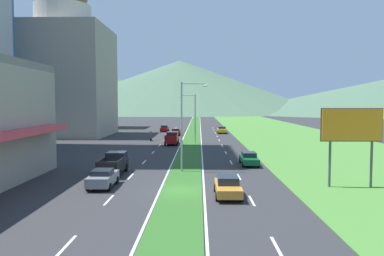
# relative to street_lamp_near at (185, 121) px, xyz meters

# --- Properties ---
(ground_plane) EXTENTS (600.00, 600.00, 0.00)m
(ground_plane) POSITION_rel_street_lamp_near_xyz_m (0.10, -8.29, -5.17)
(ground_plane) COLOR #2D2D30
(grass_median) EXTENTS (3.20, 240.00, 0.06)m
(grass_median) POSITION_rel_street_lamp_near_xyz_m (0.10, 51.71, -5.14)
(grass_median) COLOR #2D6023
(grass_median) RESTS_ON ground_plane
(grass_verge_right) EXTENTS (24.00, 240.00, 0.06)m
(grass_verge_right) POSITION_rel_street_lamp_near_xyz_m (20.70, 51.71, -5.14)
(grass_verge_right) COLOR #477F33
(grass_verge_right) RESTS_ON ground_plane
(lane_dash_left_1) EXTENTS (0.16, 2.80, 0.01)m
(lane_dash_left_1) POSITION_rel_street_lamp_near_xyz_m (-5.00, -19.71, -5.17)
(lane_dash_left_1) COLOR silver
(lane_dash_left_1) RESTS_ON ground_plane
(lane_dash_left_2) EXTENTS (0.16, 2.80, 0.01)m
(lane_dash_left_2) POSITION_rel_street_lamp_near_xyz_m (-5.00, -11.13, -5.17)
(lane_dash_left_2) COLOR silver
(lane_dash_left_2) RESTS_ON ground_plane
(lane_dash_left_3) EXTENTS (0.16, 2.80, 0.01)m
(lane_dash_left_3) POSITION_rel_street_lamp_near_xyz_m (-5.00, -2.55, -5.17)
(lane_dash_left_3) COLOR silver
(lane_dash_left_3) RESTS_ON ground_plane
(lane_dash_left_4) EXTENTS (0.16, 2.80, 0.01)m
(lane_dash_left_4) POSITION_rel_street_lamp_near_xyz_m (-5.00, 6.03, -5.17)
(lane_dash_left_4) COLOR silver
(lane_dash_left_4) RESTS_ON ground_plane
(lane_dash_left_5) EXTENTS (0.16, 2.80, 0.01)m
(lane_dash_left_5) POSITION_rel_street_lamp_near_xyz_m (-5.00, 14.61, -5.17)
(lane_dash_left_5) COLOR silver
(lane_dash_left_5) RESTS_ON ground_plane
(lane_dash_left_6) EXTENTS (0.16, 2.80, 0.01)m
(lane_dash_left_6) POSITION_rel_street_lamp_near_xyz_m (-5.00, 23.19, -5.17)
(lane_dash_left_6) COLOR silver
(lane_dash_left_6) RESTS_ON ground_plane
(lane_dash_left_7) EXTENTS (0.16, 2.80, 0.01)m
(lane_dash_left_7) POSITION_rel_street_lamp_near_xyz_m (-5.00, 31.77, -5.17)
(lane_dash_left_7) COLOR silver
(lane_dash_left_7) RESTS_ON ground_plane
(lane_dash_left_8) EXTENTS (0.16, 2.80, 0.01)m
(lane_dash_left_8) POSITION_rel_street_lamp_near_xyz_m (-5.00, 40.35, -5.17)
(lane_dash_left_8) COLOR silver
(lane_dash_left_8) RESTS_ON ground_plane
(lane_dash_left_9) EXTENTS (0.16, 2.80, 0.01)m
(lane_dash_left_9) POSITION_rel_street_lamp_near_xyz_m (-5.00, 48.93, -5.17)
(lane_dash_left_9) COLOR silver
(lane_dash_left_9) RESTS_ON ground_plane
(lane_dash_left_10) EXTENTS (0.16, 2.80, 0.01)m
(lane_dash_left_10) POSITION_rel_street_lamp_near_xyz_m (-5.00, 57.51, -5.17)
(lane_dash_left_10) COLOR silver
(lane_dash_left_10) RESTS_ON ground_plane
(lane_dash_left_11) EXTENTS (0.16, 2.80, 0.01)m
(lane_dash_left_11) POSITION_rel_street_lamp_near_xyz_m (-5.00, 66.09, -5.17)
(lane_dash_left_11) COLOR silver
(lane_dash_left_11) RESTS_ON ground_plane
(lane_dash_right_1) EXTENTS (0.16, 2.80, 0.01)m
(lane_dash_right_1) POSITION_rel_street_lamp_near_xyz_m (5.20, -19.71, -5.17)
(lane_dash_right_1) COLOR silver
(lane_dash_right_1) RESTS_ON ground_plane
(lane_dash_right_2) EXTENTS (0.16, 2.80, 0.01)m
(lane_dash_right_2) POSITION_rel_street_lamp_near_xyz_m (5.20, -11.13, -5.17)
(lane_dash_right_2) COLOR silver
(lane_dash_right_2) RESTS_ON ground_plane
(lane_dash_right_3) EXTENTS (0.16, 2.80, 0.01)m
(lane_dash_right_3) POSITION_rel_street_lamp_near_xyz_m (5.20, -2.55, -5.17)
(lane_dash_right_3) COLOR silver
(lane_dash_right_3) RESTS_ON ground_plane
(lane_dash_right_4) EXTENTS (0.16, 2.80, 0.01)m
(lane_dash_right_4) POSITION_rel_street_lamp_near_xyz_m (5.20, 6.03, -5.17)
(lane_dash_right_4) COLOR silver
(lane_dash_right_4) RESTS_ON ground_plane
(lane_dash_right_5) EXTENTS (0.16, 2.80, 0.01)m
(lane_dash_right_5) POSITION_rel_street_lamp_near_xyz_m (5.20, 14.61, -5.17)
(lane_dash_right_5) COLOR silver
(lane_dash_right_5) RESTS_ON ground_plane
(lane_dash_right_6) EXTENTS (0.16, 2.80, 0.01)m
(lane_dash_right_6) POSITION_rel_street_lamp_near_xyz_m (5.20, 23.19, -5.17)
(lane_dash_right_6) COLOR silver
(lane_dash_right_6) RESTS_ON ground_plane
(lane_dash_right_7) EXTENTS (0.16, 2.80, 0.01)m
(lane_dash_right_7) POSITION_rel_street_lamp_near_xyz_m (5.20, 31.77, -5.17)
(lane_dash_right_7) COLOR silver
(lane_dash_right_7) RESTS_ON ground_plane
(lane_dash_right_8) EXTENTS (0.16, 2.80, 0.01)m
(lane_dash_right_8) POSITION_rel_street_lamp_near_xyz_m (5.20, 40.35, -5.17)
(lane_dash_right_8) COLOR silver
(lane_dash_right_8) RESTS_ON ground_plane
(lane_dash_right_9) EXTENTS (0.16, 2.80, 0.01)m
(lane_dash_right_9) POSITION_rel_street_lamp_near_xyz_m (5.20, 48.93, -5.17)
(lane_dash_right_9) COLOR silver
(lane_dash_right_9) RESTS_ON ground_plane
(lane_dash_right_10) EXTENTS (0.16, 2.80, 0.01)m
(lane_dash_right_10) POSITION_rel_street_lamp_near_xyz_m (5.20, 57.51, -5.17)
(lane_dash_right_10) COLOR silver
(lane_dash_right_10) RESTS_ON ground_plane
(lane_dash_right_11) EXTENTS (0.16, 2.80, 0.01)m
(lane_dash_right_11) POSITION_rel_street_lamp_near_xyz_m (5.20, 66.09, -5.17)
(lane_dash_right_11) COLOR silver
(lane_dash_right_11) RESTS_ON ground_plane
(edge_line_median_left) EXTENTS (0.16, 240.00, 0.01)m
(edge_line_median_left) POSITION_rel_street_lamp_near_xyz_m (-1.65, 51.71, -5.17)
(edge_line_median_left) COLOR silver
(edge_line_median_left) RESTS_ON ground_plane
(edge_line_median_right) EXTENTS (0.16, 240.00, 0.01)m
(edge_line_median_right) POSITION_rel_street_lamp_near_xyz_m (1.85, 51.71, -5.17)
(edge_line_median_right) COLOR silver
(edge_line_median_right) RESTS_ON ground_plane
(domed_building) EXTENTS (18.53, 18.53, 35.98)m
(domed_building) POSITION_rel_street_lamp_near_xyz_m (-27.03, 41.60, 9.64)
(domed_building) COLOR #9E9384
(domed_building) RESTS_ON ground_plane
(midrise_colored) EXTENTS (12.74, 12.74, 24.45)m
(midrise_colored) POSITION_rel_street_lamp_near_xyz_m (-29.87, 67.18, 7.05)
(midrise_colored) COLOR yellow
(midrise_colored) RESTS_ON ground_plane
(hill_far_left) EXTENTS (227.52, 227.52, 40.50)m
(hill_far_left) POSITION_rel_street_lamp_near_xyz_m (-105.36, 280.31, 15.08)
(hill_far_left) COLOR #47664C
(hill_far_left) RESTS_ON ground_plane
(hill_far_center) EXTENTS (218.63, 218.63, 39.83)m
(hill_far_center) POSITION_rel_street_lamp_near_xyz_m (-13.51, 255.33, 14.74)
(hill_far_center) COLOR #47664C
(hill_far_center) RESTS_ON ground_plane
(street_lamp_near) EXTENTS (2.74, 0.35, 9.00)m
(street_lamp_near) POSITION_rel_street_lamp_near_xyz_m (0.00, 0.00, 0.00)
(street_lamp_near) COLOR #99999E
(street_lamp_near) RESTS_ON ground_plane
(street_lamp_mid) EXTENTS (2.88, 0.43, 8.37)m
(street_lamp_mid) POSITION_rel_street_lamp_near_xyz_m (0.45, 26.05, -0.31)
(street_lamp_mid) COLOR #99999E
(street_lamp_mid) RESTS_ON ground_plane
(billboard_roadside) EXTENTS (5.02, 0.28, 6.53)m
(billboard_roadside) POSITION_rel_street_lamp_near_xyz_m (13.84, -6.84, -0.31)
(billboard_roadside) COLOR #4C4C51
(billboard_roadside) RESTS_ON ground_plane
(car_0) EXTENTS (2.02, 4.40, 1.55)m
(car_0) POSITION_rel_street_lamp_near_xyz_m (6.69, 47.97, -4.39)
(car_0) COLOR yellow
(car_0) RESTS_ON ground_plane
(car_1) EXTENTS (1.87, 4.77, 1.44)m
(car_1) POSITION_rel_street_lamp_near_xyz_m (7.04, 4.20, -4.44)
(car_1) COLOR #0C5128
(car_1) RESTS_ON ground_plane
(car_2) EXTENTS (2.01, 4.52, 1.46)m
(car_2) POSITION_rel_street_lamp_near_xyz_m (-3.50, 42.41, -4.41)
(car_2) COLOR maroon
(car_2) RESTS_ON ground_plane
(car_3) EXTENTS (1.96, 4.21, 1.56)m
(car_3) POSITION_rel_street_lamp_near_xyz_m (-6.89, 52.53, -4.39)
(car_3) COLOR maroon
(car_3) RESTS_ON ground_plane
(car_4) EXTENTS (1.94, 4.61, 1.48)m
(car_4) POSITION_rel_street_lamp_near_xyz_m (3.60, -9.82, -4.42)
(car_4) COLOR #C6842D
(car_4) RESTS_ON ground_plane
(car_5) EXTENTS (1.94, 4.29, 1.50)m
(car_5) POSITION_rel_street_lamp_near_xyz_m (-6.45, -7.08, -4.39)
(car_5) COLOR slate
(car_5) RESTS_ON ground_plane
(pickup_truck_0) EXTENTS (2.18, 5.40, 2.00)m
(pickup_truck_0) POSITION_rel_street_lamp_near_xyz_m (-3.11, 25.09, -4.19)
(pickup_truck_0) COLOR maroon
(pickup_truck_0) RESTS_ON ground_plane
(pickup_truck_1) EXTENTS (2.18, 5.40, 2.00)m
(pickup_truck_1) POSITION_rel_street_lamp_near_xyz_m (-6.89, -1.20, -4.19)
(pickup_truck_1) COLOR black
(pickup_truck_1) RESTS_ON ground_plane
(motorcycle_rider) EXTENTS (0.36, 2.00, 1.80)m
(motorcycle_rider) POSITION_rel_street_lamp_near_xyz_m (-7.37, 30.76, -4.43)
(motorcycle_rider) COLOR black
(motorcycle_rider) RESTS_ON ground_plane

